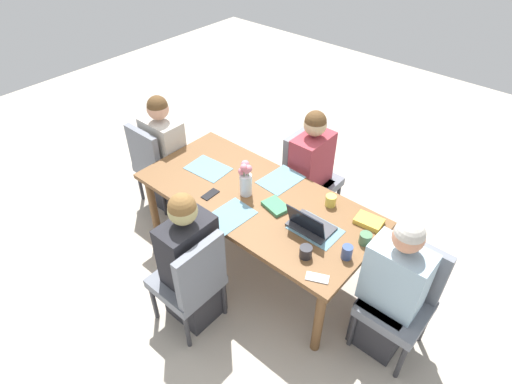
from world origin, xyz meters
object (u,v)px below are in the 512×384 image
object	(u,v)px
chair_head_right_left_near	(403,294)
flower_vase	(246,178)
chair_near_left_far	(192,279)
person_near_left_far	(191,266)
chair_head_left_right_near	(156,162)
person_head_left_right_near	(166,159)
person_head_right_left_near	(390,294)
dining_table	(256,204)
coffee_mug_near_left	(306,252)
phone_silver	(317,278)
coffee_mug_near_right	(331,201)
book_red_cover	(369,221)
book_blue_cover	(275,206)
coffee_mug_centre_right	(365,239)
coffee_mug_centre_left	(347,252)
person_far_left_mid	(310,176)
laptop_head_right_left_near	(309,225)
chair_far_left_mid	(307,172)
phone_black	(210,194)

from	to	relation	value
chair_head_right_left_near	flower_vase	world-z (taller)	flower_vase
chair_near_left_far	person_near_left_far	xyz separation A→B (m)	(-0.07, 0.06, 0.03)
chair_near_left_far	chair_head_left_right_near	bearing A→B (deg)	150.66
person_head_left_right_near	person_head_right_left_near	bearing A→B (deg)	-0.94
dining_table	coffee_mug_near_left	world-z (taller)	coffee_mug_near_left
person_near_left_far	phone_silver	bearing A→B (deg)	23.84
chair_near_left_far	person_near_left_far	world-z (taller)	person_near_left_far
chair_head_right_left_near	coffee_mug_near_right	world-z (taller)	chair_head_right_left_near
person_head_right_left_near	book_red_cover	xyz separation A→B (m)	(-0.39, 0.32, 0.21)
book_blue_cover	flower_vase	bearing A→B (deg)	-163.48
coffee_mug_centre_right	book_blue_cover	world-z (taller)	coffee_mug_centre_right
dining_table	person_head_right_left_near	distance (m)	1.23
chair_head_right_left_near	flower_vase	distance (m)	1.43
chair_near_left_far	coffee_mug_centre_left	distance (m)	1.11
chair_near_left_far	coffee_mug_centre_left	size ratio (longest dim) A/B	8.77
dining_table	flower_vase	size ratio (longest dim) A/B	6.56
person_far_left_mid	chair_head_left_right_near	world-z (taller)	person_far_left_mid
person_far_left_mid	person_head_left_right_near	distance (m)	1.42
book_blue_cover	chair_head_left_right_near	bearing A→B (deg)	-165.81
chair_near_left_far	laptop_head_right_left_near	distance (m)	0.93
chair_far_left_mid	chair_head_left_right_near	size ratio (longest dim) A/B	1.00
chair_far_left_mid	person_near_left_far	bearing A→B (deg)	-87.96
person_head_left_right_near	book_red_cover	xyz separation A→B (m)	(2.04, 0.28, 0.21)
person_far_left_mid	phone_silver	bearing A→B (deg)	-53.37
chair_head_left_right_near	coffee_mug_near_left	xyz separation A→B (m)	(1.94, -0.22, 0.26)
person_near_left_far	coffee_mug_centre_right	bearing A→B (deg)	43.26
flower_vase	coffee_mug_centre_left	world-z (taller)	flower_vase
person_head_right_left_near	chair_near_left_far	distance (m)	1.39
book_blue_cover	person_head_right_left_near	bearing A→B (deg)	12.76
chair_head_left_right_near	phone_black	size ratio (longest dim) A/B	6.00
dining_table	coffee_mug_centre_left	bearing A→B (deg)	-5.41
flower_vase	person_head_left_right_near	bearing A→B (deg)	177.02
dining_table	chair_head_right_left_near	world-z (taller)	chair_head_right_left_near
person_head_left_right_near	coffee_mug_centre_left	size ratio (longest dim) A/B	11.65
chair_far_left_mid	phone_black	world-z (taller)	chair_far_left_mid
book_red_cover	phone_silver	xyz separation A→B (m)	(0.01, -0.68, -0.02)
chair_head_right_left_near	laptop_head_right_left_near	bearing A→B (deg)	-172.51
dining_table	person_near_left_far	world-z (taller)	person_near_left_far
chair_head_left_right_near	person_head_left_right_near	size ratio (longest dim) A/B	0.75
chair_near_left_far	coffee_mug_near_right	distance (m)	1.21
person_near_left_far	phone_silver	world-z (taller)	person_near_left_far
coffee_mug_near_left	phone_black	xyz separation A→B (m)	(-0.97, 0.04, -0.04)
person_near_left_far	flower_vase	size ratio (longest dim) A/B	3.95
laptop_head_right_left_near	coffee_mug_centre_right	bearing A→B (deg)	21.37
person_head_left_right_near	book_blue_cover	distance (m)	1.42
chair_far_left_mid	phone_silver	xyz separation A→B (m)	(0.89, -1.16, 0.23)
person_near_left_far	coffee_mug_near_right	bearing A→B (deg)	64.43
dining_table	person_near_left_far	size ratio (longest dim) A/B	1.66
chair_far_left_mid	person_head_left_right_near	bearing A→B (deg)	-146.64
person_head_right_left_near	book_red_cover	bearing A→B (deg)	140.10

